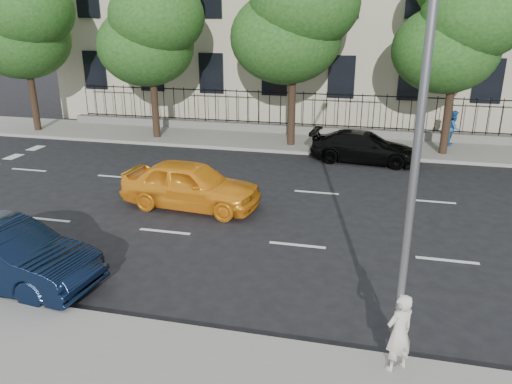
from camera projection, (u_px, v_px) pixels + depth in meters
ground at (281, 290)px, 11.75m from camera, size 120.00×120.00×0.00m
far_sidewalk at (334, 144)px, 24.54m from camera, size 60.00×4.00×0.15m
lane_markings at (308, 215)px, 16.10m from camera, size 49.60×4.62×0.01m
iron_fence at (337, 126)px, 25.91m from camera, size 30.00×0.50×2.20m
street_light at (422, 81)px, 7.85m from camera, size 0.25×3.32×8.05m
tree_a at (24, 14)px, 25.39m from camera, size 5.71×5.31×9.39m
tree_b at (151, 20)px, 23.96m from camera, size 5.53×5.12×8.97m
tree_c at (296, 7)px, 22.25m from camera, size 5.89×5.50×9.80m
tree_d at (460, 21)px, 20.92m from camera, size 5.34×4.94×8.84m
yellow_taxi at (191, 185)px, 16.54m from camera, size 4.81×2.32×1.59m
navy_sedan at (5, 255)px, 11.79m from camera, size 4.79×2.10×1.53m
black_sedan at (364, 147)px, 21.70m from camera, size 4.77×2.28×1.34m
woman_near at (399, 333)px, 8.69m from camera, size 0.66×0.63×1.51m
pedestrian_far at (453, 128)px, 23.83m from camera, size 0.86×0.97×1.67m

